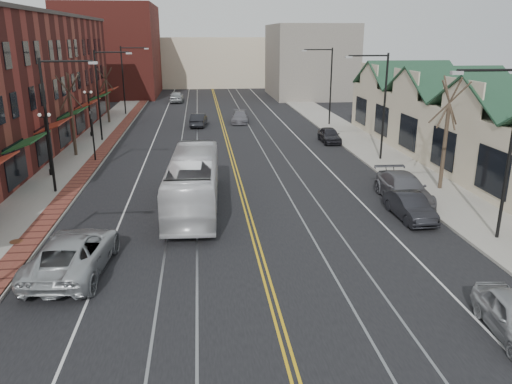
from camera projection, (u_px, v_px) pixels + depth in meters
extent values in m
plane|color=black|center=(279.00, 323.00, 16.99)|extent=(160.00, 160.00, 0.00)
cube|color=gray|center=(64.00, 175.00, 34.65)|extent=(4.00, 120.00, 0.15)
cube|color=gray|center=(396.00, 166.00, 37.21)|extent=(4.00, 120.00, 0.15)
cube|color=beige|center=(476.00, 135.00, 37.18)|extent=(8.00, 36.00, 4.60)
cube|color=maroon|center=(112.00, 51.00, 79.53)|extent=(14.00, 18.00, 14.00)
cube|color=beige|center=(211.00, 62.00, 96.20)|extent=(22.00, 14.00, 9.00)
cube|color=slate|center=(309.00, 61.00, 78.55)|extent=(12.00, 16.00, 11.00)
cylinder|color=black|center=(47.00, 127.00, 29.68)|extent=(0.16, 0.16, 8.00)
cylinder|color=black|center=(66.00, 61.00, 28.70)|extent=(3.00, 0.12, 0.12)
cube|color=#999999|center=(93.00, 63.00, 28.89)|extent=(0.50, 0.25, 0.15)
cylinder|color=black|center=(98.00, 96.00, 44.85)|extent=(0.16, 0.16, 8.00)
cylinder|color=black|center=(111.00, 52.00, 43.87)|extent=(3.00, 0.12, 0.12)
cube|color=#999999|center=(129.00, 53.00, 44.06)|extent=(0.50, 0.25, 0.15)
cylinder|color=black|center=(123.00, 81.00, 60.01)|extent=(0.16, 0.16, 8.00)
cylinder|color=black|center=(134.00, 48.00, 59.03)|extent=(3.00, 0.12, 0.12)
cube|color=#999999|center=(146.00, 49.00, 59.22)|extent=(0.50, 0.25, 0.15)
cylinder|color=black|center=(509.00, 156.00, 22.66)|extent=(0.16, 0.16, 8.00)
cylinder|color=black|center=(490.00, 70.00, 21.36)|extent=(3.00, 0.12, 0.12)
cube|color=#999999|center=(457.00, 73.00, 21.23)|extent=(0.50, 0.25, 0.15)
cylinder|color=black|center=(384.00, 107.00, 37.83)|extent=(0.16, 0.16, 8.00)
cylinder|color=black|center=(369.00, 56.00, 36.52)|extent=(3.00, 0.12, 0.12)
cube|color=#999999|center=(349.00, 57.00, 36.39)|extent=(0.50, 0.25, 0.15)
cylinder|color=black|center=(331.00, 87.00, 52.99)|extent=(0.16, 0.16, 8.00)
cylinder|color=black|center=(318.00, 50.00, 51.69)|extent=(3.00, 0.12, 0.12)
cube|color=#999999|center=(304.00, 51.00, 51.56)|extent=(0.50, 0.25, 0.15)
cylinder|color=black|center=(51.00, 172.00, 34.48)|extent=(0.28, 0.28, 0.40)
cylinder|color=black|center=(48.00, 146.00, 33.94)|extent=(0.14, 0.14, 4.00)
cube|color=black|center=(44.00, 117.00, 33.34)|extent=(0.60, 0.06, 0.06)
sphere|color=white|center=(39.00, 115.00, 33.26)|extent=(0.24, 0.24, 0.24)
sphere|color=white|center=(49.00, 115.00, 33.32)|extent=(0.24, 0.24, 0.24)
cylinder|color=black|center=(92.00, 134.00, 47.75)|extent=(0.28, 0.28, 0.40)
cylinder|color=black|center=(90.00, 115.00, 47.21)|extent=(0.14, 0.14, 4.00)
cube|color=black|center=(88.00, 94.00, 46.61)|extent=(0.60, 0.06, 0.06)
sphere|color=white|center=(84.00, 92.00, 46.53)|extent=(0.24, 0.24, 0.24)
sphere|color=white|center=(91.00, 92.00, 46.59)|extent=(0.24, 0.24, 0.24)
cylinder|color=#382B21|center=(73.00, 125.00, 39.52)|extent=(0.24, 0.24, 4.90)
cylinder|color=#382B21|center=(69.00, 92.00, 38.75)|extent=(0.58, 1.37, 2.90)
cylinder|color=#382B21|center=(69.00, 92.00, 38.75)|extent=(1.60, 0.66, 2.78)
cylinder|color=#382B21|center=(69.00, 92.00, 38.75)|extent=(0.53, 1.23, 2.96)
cylinder|color=#382B21|center=(69.00, 92.00, 38.75)|extent=(1.69, 1.03, 2.64)
cylinder|color=#382B21|center=(69.00, 92.00, 38.75)|extent=(1.78, 1.29, 2.48)
cylinder|color=#382B21|center=(107.00, 101.00, 54.74)|extent=(0.24, 0.24, 4.55)
cylinder|color=#382B21|center=(105.00, 79.00, 54.02)|extent=(0.55, 1.28, 2.69)
cylinder|color=#382B21|center=(105.00, 79.00, 54.02)|extent=(1.49, 0.62, 2.58)
cylinder|color=#382B21|center=(105.00, 79.00, 54.02)|extent=(0.50, 1.15, 2.75)
cylinder|color=#382B21|center=(105.00, 79.00, 54.02)|extent=(1.57, 0.97, 2.45)
cylinder|color=#382B21|center=(105.00, 79.00, 54.02)|extent=(1.66, 1.20, 2.30)
cylinder|color=#382B21|center=(444.00, 147.00, 30.76)|extent=(0.24, 0.24, 5.25)
cylinder|color=#382B21|center=(449.00, 103.00, 29.95)|extent=(0.61, 1.46, 3.10)
cylinder|color=#382B21|center=(449.00, 103.00, 29.95)|extent=(1.70, 0.70, 2.97)
cylinder|color=#382B21|center=(449.00, 103.00, 29.95)|extent=(0.56, 1.31, 3.17)
cylinder|color=#382B21|center=(449.00, 103.00, 29.95)|extent=(1.80, 1.10, 2.82)
cylinder|color=#382B21|center=(449.00, 103.00, 29.95)|extent=(1.90, 1.37, 2.65)
cylinder|color=#592D19|center=(16.00, 241.00, 23.33)|extent=(0.60, 0.60, 0.02)
cylinder|color=black|center=(93.00, 140.00, 38.08)|extent=(0.12, 0.12, 3.20)
imported|color=black|center=(91.00, 117.00, 37.56)|extent=(0.18, 0.15, 0.90)
imported|color=white|center=(193.00, 182.00, 27.90)|extent=(3.09, 11.13, 3.07)
imported|color=#AEB2B5|center=(73.00, 253.00, 20.46)|extent=(3.22, 6.19, 1.67)
imported|color=black|center=(410.00, 206.00, 26.50)|extent=(1.54, 4.19, 1.37)
imported|color=slate|center=(404.00, 188.00, 29.24)|extent=(2.38, 5.56, 1.60)
imported|color=#222228|center=(329.00, 135.00, 45.47)|extent=(1.66, 4.01, 1.36)
imported|color=black|center=(199.00, 120.00, 53.47)|extent=(1.97, 4.38, 1.39)
imported|color=slate|center=(240.00, 117.00, 55.73)|extent=(2.23, 4.59, 1.29)
imported|color=#9CA0A3|center=(176.00, 97.00, 72.73)|extent=(1.98, 4.84, 1.64)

